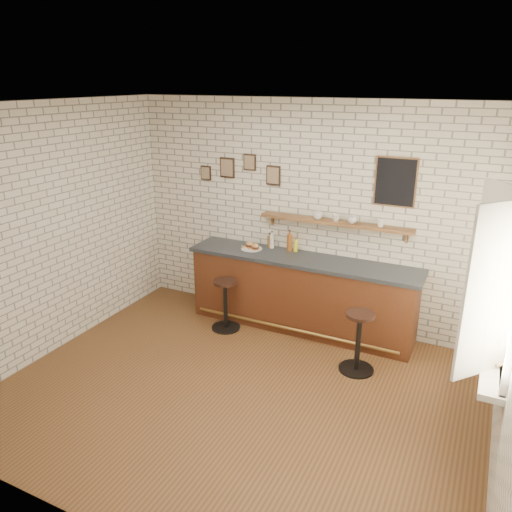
{
  "coord_description": "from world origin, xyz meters",
  "views": [
    {
      "loc": [
        2.2,
        -4.05,
        3.23
      ],
      "look_at": [
        -0.23,
        0.9,
        1.25
      ],
      "focal_mm": 35.0,
      "sensor_mm": 36.0,
      "label": 1
    }
  ],
  "objects_px": {
    "bitters_bottle_amber": "(289,242)",
    "shelf_cup_a": "(318,215)",
    "bar_counter": "(301,293)",
    "book_upper": "(493,354)",
    "shelf_cup_b": "(336,218)",
    "shelf_cup_d": "(381,223)",
    "bitters_bottle_brown": "(270,242)",
    "bar_stool_right": "(358,340)",
    "bar_stool_left": "(225,303)",
    "condiment_bottle_yellow": "(296,246)",
    "ciabatta_sandwich": "(252,246)",
    "shelf_cup_c": "(352,220)",
    "book_lower": "(492,358)",
    "bitters_bottle_white": "(272,241)",
    "sandwich_plate": "(252,249)"
  },
  "relations": [
    {
      "from": "book_lower",
      "to": "bitters_bottle_brown",
      "type": "bearing_deg",
      "value": 142.99
    },
    {
      "from": "bitters_bottle_brown",
      "to": "bar_stool_left",
      "type": "height_order",
      "value": "bitters_bottle_brown"
    },
    {
      "from": "shelf_cup_d",
      "to": "bitters_bottle_white",
      "type": "bearing_deg",
      "value": 175.4
    },
    {
      "from": "condiment_bottle_yellow",
      "to": "shelf_cup_b",
      "type": "bearing_deg",
      "value": 0.33
    },
    {
      "from": "bar_counter",
      "to": "ciabatta_sandwich",
      "type": "relative_size",
      "value": 12.86
    },
    {
      "from": "bar_counter",
      "to": "book_lower",
      "type": "distance_m",
      "value": 2.79
    },
    {
      "from": "bar_stool_right",
      "to": "sandwich_plate",
      "type": "bearing_deg",
      "value": 157.05
    },
    {
      "from": "bitters_bottle_brown",
      "to": "book_lower",
      "type": "relative_size",
      "value": 0.96
    },
    {
      "from": "book_upper",
      "to": "shelf_cup_b",
      "type": "bearing_deg",
      "value": -178.14
    },
    {
      "from": "shelf_cup_a",
      "to": "book_lower",
      "type": "bearing_deg",
      "value": -44.44
    },
    {
      "from": "shelf_cup_d",
      "to": "bitters_bottle_brown",
      "type": "bearing_deg",
      "value": 175.4
    },
    {
      "from": "ciabatta_sandwich",
      "to": "bar_stool_left",
      "type": "xyz_separation_m",
      "value": [
        -0.16,
        -0.5,
        -0.68
      ]
    },
    {
      "from": "shelf_cup_c",
      "to": "shelf_cup_d",
      "type": "height_order",
      "value": "shelf_cup_c"
    },
    {
      "from": "shelf_cup_a",
      "to": "shelf_cup_d",
      "type": "xyz_separation_m",
      "value": [
        0.81,
        0.0,
        -0.0
      ]
    },
    {
      "from": "bar_stool_left",
      "to": "bar_stool_right",
      "type": "distance_m",
      "value": 1.89
    },
    {
      "from": "bar_counter",
      "to": "bar_stool_left",
      "type": "bearing_deg",
      "value": -152.28
    },
    {
      "from": "bar_counter",
      "to": "shelf_cup_a",
      "type": "xyz_separation_m",
      "value": [
        0.12,
        0.2,
        1.04
      ]
    },
    {
      "from": "bar_counter",
      "to": "book_upper",
      "type": "bearing_deg",
      "value": -31.84
    },
    {
      "from": "bar_stool_left",
      "to": "shelf_cup_b",
      "type": "distance_m",
      "value": 1.85
    },
    {
      "from": "bitters_bottle_white",
      "to": "shelf_cup_d",
      "type": "distance_m",
      "value": 1.52
    },
    {
      "from": "shelf_cup_c",
      "to": "book_upper",
      "type": "bearing_deg",
      "value": -99.99
    },
    {
      "from": "bitters_bottle_amber",
      "to": "shelf_cup_a",
      "type": "distance_m",
      "value": 0.57
    },
    {
      "from": "bitters_bottle_white",
      "to": "condiment_bottle_yellow",
      "type": "bearing_deg",
      "value": 0.0
    },
    {
      "from": "sandwich_plate",
      "to": "book_upper",
      "type": "bearing_deg",
      "value": -25.59
    },
    {
      "from": "condiment_bottle_yellow",
      "to": "bitters_bottle_brown",
      "type": "bearing_deg",
      "value": -180.0
    },
    {
      "from": "bar_stool_right",
      "to": "bar_counter",
      "type": "bearing_deg",
      "value": 144.29
    },
    {
      "from": "shelf_cup_d",
      "to": "sandwich_plate",
      "type": "bearing_deg",
      "value": -178.92
    },
    {
      "from": "bar_counter",
      "to": "bitters_bottle_amber",
      "type": "xyz_separation_m",
      "value": [
        -0.27,
        0.2,
        0.62
      ]
    },
    {
      "from": "condiment_bottle_yellow",
      "to": "shelf_cup_d",
      "type": "height_order",
      "value": "shelf_cup_d"
    },
    {
      "from": "bar_stool_right",
      "to": "book_lower",
      "type": "xyz_separation_m",
      "value": [
        1.35,
        -0.77,
        0.55
      ]
    },
    {
      "from": "shelf_cup_a",
      "to": "bar_stool_right",
      "type": "bearing_deg",
      "value": -53.73
    },
    {
      "from": "bar_stool_left",
      "to": "shelf_cup_c",
      "type": "relative_size",
      "value": 5.88
    },
    {
      "from": "shelf_cup_d",
      "to": "bar_stool_right",
      "type": "bearing_deg",
      "value": -91.74
    },
    {
      "from": "bar_stool_right",
      "to": "shelf_cup_a",
      "type": "height_order",
      "value": "shelf_cup_a"
    },
    {
      "from": "condiment_bottle_yellow",
      "to": "ciabatta_sandwich",
      "type": "bearing_deg",
      "value": -163.56
    },
    {
      "from": "bar_stool_left",
      "to": "shelf_cup_b",
      "type": "relative_size",
      "value": 7.06
    },
    {
      "from": "bitters_bottle_brown",
      "to": "shelf_cup_a",
      "type": "bearing_deg",
      "value": 0.26
    },
    {
      "from": "bar_stool_right",
      "to": "shelf_cup_a",
      "type": "xyz_separation_m",
      "value": [
        -0.86,
        0.9,
        1.16
      ]
    },
    {
      "from": "shelf_cup_b",
      "to": "book_upper",
      "type": "height_order",
      "value": "shelf_cup_b"
    },
    {
      "from": "ciabatta_sandwich",
      "to": "shelf_cup_b",
      "type": "distance_m",
      "value": 1.22
    },
    {
      "from": "book_upper",
      "to": "book_lower",
      "type": "bearing_deg",
      "value": -48.15
    },
    {
      "from": "bitters_bottle_white",
      "to": "bar_stool_left",
      "type": "bearing_deg",
      "value": -119.16
    },
    {
      "from": "shelf_cup_b",
      "to": "bar_counter",
      "type": "bearing_deg",
      "value": 174.35
    },
    {
      "from": "shelf_cup_d",
      "to": "ciabatta_sandwich",
      "type": "bearing_deg",
      "value": -178.88
    },
    {
      "from": "bar_stool_left",
      "to": "sandwich_plate",
      "type": "bearing_deg",
      "value": 73.77
    },
    {
      "from": "ciabatta_sandwich",
      "to": "book_lower",
      "type": "height_order",
      "value": "ciabatta_sandwich"
    },
    {
      "from": "bitters_bottle_amber",
      "to": "shelf_cup_b",
      "type": "height_order",
      "value": "shelf_cup_b"
    },
    {
      "from": "shelf_cup_d",
      "to": "book_lower",
      "type": "relative_size",
      "value": 0.44
    },
    {
      "from": "bar_counter",
      "to": "shelf_cup_c",
      "type": "xyz_separation_m",
      "value": [
        0.58,
        0.2,
        1.04
      ]
    },
    {
      "from": "book_lower",
      "to": "bar_stool_right",
      "type": "bearing_deg",
      "value": 143.35
    }
  ]
}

